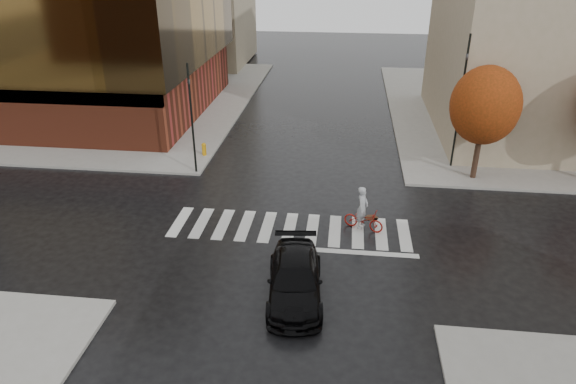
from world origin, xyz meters
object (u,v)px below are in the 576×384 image
traffic_light_nw (191,114)px  fire_hydrant (204,148)px  traffic_light_ne (462,93)px  cyclist (363,215)px  sedan (295,279)px

traffic_light_nw → fire_hydrant: (-0.20, 2.60, -3.13)m
fire_hydrant → traffic_light_ne: bearing=0.4°
cyclist → fire_hydrant: (-10.01, 8.06, -0.15)m
sedan → fire_hydrant: (-7.31, 13.57, -0.14)m
sedan → traffic_light_nw: bearing=117.5°
cyclist → traffic_light_nw: (-9.81, 5.46, 2.98)m
sedan → fire_hydrant: 15.41m
sedan → traffic_light_ne: size_ratio=0.66×
traffic_light_nw → traffic_light_ne: traffic_light_ne is taller
cyclist → traffic_light_nw: 11.62m
sedan → fire_hydrant: bearing=112.9°
cyclist → sedan: bearing=175.4°
cyclist → traffic_light_ne: 10.60m
sedan → cyclist: (2.70, 5.51, 0.01)m
sedan → cyclist: bearing=58.5°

